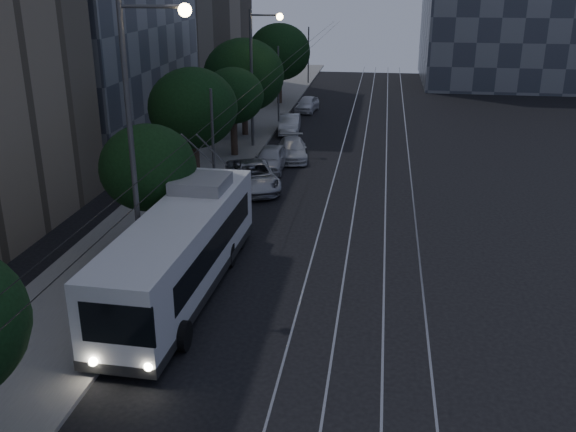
# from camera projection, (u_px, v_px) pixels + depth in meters

# --- Properties ---
(ground) EXTENTS (120.00, 120.00, 0.00)m
(ground) POSITION_uv_depth(u_px,v_px,m) (290.00, 308.00, 22.71)
(ground) COLOR black
(ground) RESTS_ON ground
(sidewalk) EXTENTS (5.00, 90.00, 0.15)m
(sidewalk) POSITION_uv_depth(u_px,v_px,m) (221.00, 153.00, 42.23)
(sidewalk) COLOR slate
(sidewalk) RESTS_ON ground
(tram_rails) EXTENTS (4.52, 90.00, 0.02)m
(tram_rails) POSITION_uv_depth(u_px,v_px,m) (374.00, 160.00, 40.88)
(tram_rails) COLOR gray
(tram_rails) RESTS_ON ground
(overhead_wires) EXTENTS (2.23, 90.00, 6.00)m
(overhead_wires) POSITION_uv_depth(u_px,v_px,m) (258.00, 103.00, 40.69)
(overhead_wires) COLOR black
(overhead_wires) RESTS_ON ground
(trolleybus) EXTENTS (2.91, 12.11, 5.63)m
(trolleybus) POSITION_uv_depth(u_px,v_px,m) (182.00, 250.00, 23.41)
(trolleybus) COLOR silver
(trolleybus) RESTS_ON ground
(pickup_silver) EXTENTS (4.24, 5.82, 1.47)m
(pickup_silver) POSITION_uv_depth(u_px,v_px,m) (253.00, 176.00, 35.25)
(pickup_silver) COLOR #9EA0A5
(pickup_silver) RESTS_ON ground
(car_white_a) EXTENTS (1.74, 4.30, 1.46)m
(car_white_a) POSITION_uv_depth(u_px,v_px,m) (271.00, 159.00, 38.60)
(car_white_a) COLOR #B1B1B5
(car_white_a) RESTS_ON ground
(car_white_b) EXTENTS (2.52, 4.65, 1.28)m
(car_white_b) POSITION_uv_depth(u_px,v_px,m) (292.00, 149.00, 40.99)
(car_white_b) COLOR #BCBCC0
(car_white_b) RESTS_ON ground
(car_white_c) EXTENTS (1.76, 4.19, 1.35)m
(car_white_c) POSITION_uv_depth(u_px,v_px,m) (290.00, 124.00, 47.81)
(car_white_c) COLOR silver
(car_white_c) RESTS_ON ground
(car_white_d) EXTENTS (1.98, 4.02, 1.32)m
(car_white_d) POSITION_uv_depth(u_px,v_px,m) (307.00, 104.00, 55.38)
(car_white_d) COLOR silver
(car_white_d) RESTS_ON ground
(tree_1) EXTENTS (3.96, 3.96, 5.48)m
(tree_1) POSITION_uv_depth(u_px,v_px,m) (148.00, 168.00, 26.23)
(tree_1) COLOR #32211B
(tree_1) RESTS_ON ground
(tree_2) EXTENTS (4.71, 4.71, 6.65)m
(tree_2) POSITION_uv_depth(u_px,v_px,m) (193.00, 108.00, 33.70)
(tree_2) COLOR #32211B
(tree_2) RESTS_ON ground
(tree_3) EXTENTS (3.92, 3.92, 5.74)m
(tree_3) POSITION_uv_depth(u_px,v_px,m) (233.00, 96.00, 40.35)
(tree_3) COLOR #32211B
(tree_3) RESTS_ON ground
(tree_4) EXTENTS (5.76, 5.76, 7.02)m
(tree_4) POSITION_uv_depth(u_px,v_px,m) (244.00, 75.00, 45.50)
(tree_4) COLOR #32211B
(tree_4) RESTS_ON ground
(tree_5) EXTENTS (5.54, 5.54, 7.19)m
(tree_5) POSITION_uv_depth(u_px,v_px,m) (279.00, 52.00, 57.09)
(tree_5) COLOR #32211B
(tree_5) RESTS_ON ground
(streetlamp_near) EXTENTS (2.53, 0.44, 10.54)m
(streetlamp_near) POSITION_uv_depth(u_px,v_px,m) (141.00, 122.00, 22.17)
(streetlamp_near) COLOR #515053
(streetlamp_near) RESTS_ON ground
(streetlamp_far) EXTENTS (2.22, 0.44, 9.07)m
(streetlamp_far) POSITION_uv_depth(u_px,v_px,m) (257.00, 66.00, 41.99)
(streetlamp_far) COLOR #515053
(streetlamp_far) RESTS_ON ground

